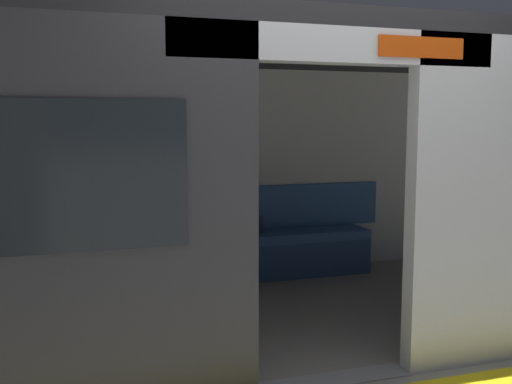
# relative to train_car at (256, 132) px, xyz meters

# --- Properties ---
(ground_plane) EXTENTS (60.00, 60.00, 0.00)m
(ground_plane) POSITION_rel_train_car_xyz_m (-0.06, 1.27, -1.48)
(ground_plane) COLOR gray
(train_car) EXTENTS (6.40, 2.87, 2.21)m
(train_car) POSITION_rel_train_car_xyz_m (0.00, 0.00, 0.00)
(train_car) COLOR silver
(train_car) RESTS_ON ground_plane
(bench_seat) EXTENTS (2.96, 0.44, 0.46)m
(bench_seat) POSITION_rel_train_car_xyz_m (-0.06, -1.09, -1.13)
(bench_seat) COLOR #38609E
(bench_seat) RESTS_ON ground_plane
(person_seated) EXTENTS (0.55, 0.71, 1.18)m
(person_seated) POSITION_rel_train_car_xyz_m (0.07, -1.04, -0.81)
(person_seated) COLOR pink
(person_seated) RESTS_ON ground_plane
(handbag) EXTENTS (0.26, 0.15, 0.17)m
(handbag) POSITION_rel_train_car_xyz_m (-0.30, -1.17, -0.94)
(handbag) COLOR #262D4C
(handbag) RESTS_ON bench_seat
(book) EXTENTS (0.23, 0.26, 0.03)m
(book) POSITION_rel_train_car_xyz_m (0.41, -1.18, -1.01)
(book) COLOR #B22D2D
(book) RESTS_ON bench_seat
(grab_pole_door) EXTENTS (0.04, 0.04, 2.07)m
(grab_pole_door) POSITION_rel_train_car_xyz_m (0.37, 0.79, -0.45)
(grab_pole_door) COLOR silver
(grab_pole_door) RESTS_ON ground_plane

